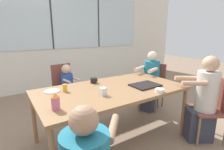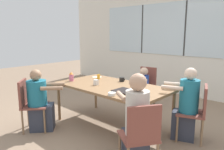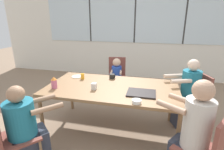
{
  "view_description": "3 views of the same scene",
  "coord_description": "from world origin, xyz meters",
  "views": [
    {
      "loc": [
        -1.18,
        -1.82,
        1.44
      ],
      "look_at": [
        0.0,
        0.0,
        0.91
      ],
      "focal_mm": 28.0,
      "sensor_mm": 36.0,
      "label": 1
    },
    {
      "loc": [
        2.43,
        -2.63,
        1.6
      ],
      "look_at": [
        0.0,
        0.0,
        0.91
      ],
      "focal_mm": 35.0,
      "sensor_mm": 36.0,
      "label": 2
    },
    {
      "loc": [
        0.56,
        -2.32,
        1.69
      ],
      "look_at": [
        0.0,
        0.0,
        0.91
      ],
      "focal_mm": 28.0,
      "sensor_mm": 36.0,
      "label": 3
    }
  ],
  "objects": [
    {
      "name": "person_man_teal_shirt",
      "position": [
        1.13,
        0.42,
        0.5
      ],
      "size": [
        0.57,
        0.44,
        1.11
      ],
      "rotation": [
        0.0,
        0.0,
        -4.36
      ],
      "color": "#333847",
      "rests_on": "ground_plane"
    },
    {
      "name": "juice_glass",
      "position": [
        -0.55,
        0.21,
        0.77
      ],
      "size": [
        0.06,
        0.06,
        0.09
      ],
      "color": "gold",
      "rests_on": "dining_table"
    },
    {
      "name": "person_woman_green_shirt",
      "position": [
        -0.79,
        -0.91,
        0.45
      ],
      "size": [
        0.6,
        0.63,
        1.02
      ],
      "rotation": [
        0.0,
        0.0,
        -0.71
      ],
      "color": "#333847",
      "rests_on": "ground_plane"
    },
    {
      "name": "chair_for_man_teal_shirt",
      "position": [
        1.28,
        0.48,
        0.51
      ],
      "size": [
        0.51,
        0.51,
        0.85
      ],
      "rotation": [
        0.0,
        0.0,
        -4.36
      ],
      "color": "brown",
      "rests_on": "ground_plane"
    },
    {
      "name": "sippy_cup",
      "position": [
        -0.79,
        -0.25,
        0.81
      ],
      "size": [
        0.08,
        0.08,
        0.17
      ],
      "color": "#CC668C",
      "rests_on": "dining_table"
    },
    {
      "name": "ground_plane",
      "position": [
        0.0,
        0.0,
        0.0
      ],
      "size": [
        16.0,
        16.0,
        0.0
      ],
      "primitive_type": "plane",
      "color": "#8C725B"
    },
    {
      "name": "chair_for_toddler",
      "position": [
        -0.21,
        1.35,
        0.51
      ],
      "size": [
        0.46,
        0.46,
        0.85
      ],
      "rotation": [
        0.0,
        0.0,
        -2.99
      ],
      "color": "brown",
      "rests_on": "ground_plane"
    },
    {
      "name": "bowl_white_shallow",
      "position": [
        0.41,
        -0.44,
        0.75
      ],
      "size": [
        0.11,
        0.11,
        0.04
      ],
      "color": "white",
      "rests_on": "dining_table"
    },
    {
      "name": "chair_for_man_blue_shirt",
      "position": [
        1.14,
        -0.76,
        0.51
      ],
      "size": [
        0.55,
        0.55,
        0.85
      ],
      "rotation": [
        0.0,
        0.0,
        0.98
      ],
      "color": "brown",
      "rests_on": "ground_plane"
    },
    {
      "name": "plate_tortillas",
      "position": [
        -0.69,
        0.3,
        0.73
      ],
      "size": [
        0.19,
        0.19,
        0.01
      ],
      "color": "beige",
      "rests_on": "dining_table"
    },
    {
      "name": "dining_table",
      "position": [
        0.0,
        0.0,
        0.68
      ],
      "size": [
        1.92,
        1.03,
        0.73
      ],
      "color": "olive",
      "rests_on": "ground_plane"
    },
    {
      "name": "person_man_blue_shirt",
      "position": [
        1.01,
        -0.67,
        0.53
      ],
      "size": [
        0.57,
        0.51,
        1.16
      ],
      "rotation": [
        0.0,
        0.0,
        0.98
      ],
      "color": "#333847",
      "rests_on": "ground_plane"
    },
    {
      "name": "chair_for_woman_green_shirt",
      "position": [
        -0.9,
        -1.04,
        0.51
      ],
      "size": [
        0.56,
        0.56,
        0.85
      ],
      "rotation": [
        0.0,
        0.0,
        -0.71
      ],
      "color": "brown",
      "rests_on": "ground_plane"
    },
    {
      "name": "person_toddler",
      "position": [
        -0.19,
        1.2,
        0.41
      ],
      "size": [
        0.27,
        0.42,
        0.88
      ],
      "rotation": [
        0.0,
        0.0,
        -2.99
      ],
      "color": "#333847",
      "rests_on": "ground_plane"
    },
    {
      "name": "food_tray_dark",
      "position": [
        0.44,
        -0.16,
        0.74
      ],
      "size": [
        0.38,
        0.29,
        0.02
      ],
      "color": "black",
      "rests_on": "dining_table"
    },
    {
      "name": "milk_carton_small",
      "position": [
        -0.22,
        -0.16,
        0.77
      ],
      "size": [
        0.07,
        0.07,
        0.09
      ],
      "color": "silver",
      "rests_on": "dining_table"
    },
    {
      "name": "wall_back_with_windows",
      "position": [
        0.0,
        2.74,
        1.43
      ],
      "size": [
        8.4,
        0.08,
        2.8
      ],
      "color": "white",
      "rests_on": "ground_plane"
    },
    {
      "name": "coffee_mug",
      "position": [
        -0.08,
        0.36,
        0.77
      ],
      "size": [
        0.1,
        0.09,
        0.08
      ],
      "color": "black",
      "rests_on": "dining_table"
    }
  ]
}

